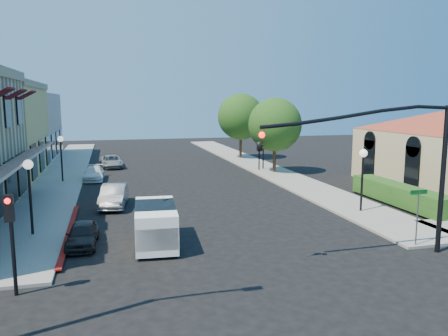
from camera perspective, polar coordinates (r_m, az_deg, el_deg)
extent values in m
plane|color=black|center=(15.18, 5.72, -15.25)|extent=(120.00, 120.00, 0.00)
cube|color=gray|center=(40.61, -20.01, -0.47)|extent=(3.50, 50.00, 0.12)
cube|color=gray|center=(42.68, 4.07, 0.45)|extent=(3.50, 50.00, 0.12)
cube|color=maroon|center=(21.94, -19.51, -8.10)|extent=(0.25, 10.00, 0.06)
cube|color=#561416|center=(24.62, -25.59, 0.60)|extent=(1.75, 17.00, 0.67)
cube|color=#450D14|center=(24.30, -27.04, 8.70)|extent=(1.02, 1.50, 0.60)
cube|color=#450D14|center=(27.63, -25.56, 8.68)|extent=(1.02, 1.50, 0.60)
cube|color=#450D14|center=(30.98, -24.40, 8.66)|extent=(1.02, 1.50, 0.60)
cube|color=black|center=(27.61, -26.10, -1.69)|extent=(0.12, 2.60, 2.60)
cube|color=black|center=(30.91, -24.90, -0.59)|extent=(0.12, 2.60, 2.60)
cube|color=beige|center=(52.12, -26.57, 4.85)|extent=(10.00, 12.00, 7.00)
cube|color=black|center=(31.52, 23.35, 0.03)|extent=(0.12, 1.40, 2.80)
cube|color=black|center=(35.54, 18.40, 1.20)|extent=(0.12, 1.40, 2.80)
cube|color=#214E16|center=(28.23, 21.85, -4.53)|extent=(1.40, 8.00, 1.10)
cylinder|color=#332214|center=(37.91, 6.59, 0.89)|extent=(0.28, 0.28, 2.10)
sphere|color=#214E16|center=(37.62, 6.67, 5.65)|extent=(4.56, 4.56, 4.56)
cylinder|color=#332214|center=(47.29, 2.18, 2.59)|extent=(0.28, 0.28, 2.27)
sphere|color=#214E16|center=(47.05, 2.21, 6.72)|extent=(4.94, 4.94, 4.94)
cylinder|color=black|center=(19.66, 26.63, -1.46)|extent=(0.20, 0.20, 6.00)
cylinder|color=black|center=(17.07, 17.29, 6.46)|extent=(7.80, 0.14, 0.14)
imported|color=black|center=(15.42, 4.73, 3.27)|extent=(0.20, 0.16, 1.00)
sphere|color=#FF0C0C|center=(15.23, 4.97, 4.33)|extent=(0.22, 0.22, 0.22)
cylinder|color=black|center=(15.50, -25.83, -9.65)|extent=(0.12, 0.12, 3.00)
cube|color=black|center=(15.00, -26.29, -4.73)|extent=(0.28, 0.22, 0.85)
sphere|color=#FF0C0C|center=(14.83, -26.45, -3.89)|extent=(0.18, 0.18, 0.18)
cylinder|color=#595B5E|center=(20.22, 23.91, -6.10)|extent=(0.06, 0.06, 2.50)
cube|color=#0C591E|center=(19.97, 24.12, -2.90)|extent=(0.80, 0.04, 0.18)
cylinder|color=black|center=(21.75, -23.94, -4.14)|extent=(0.12, 0.12, 3.20)
sphere|color=white|center=(21.45, -24.22, 0.42)|extent=(0.44, 0.44, 0.44)
cylinder|color=black|center=(35.44, -20.44, 0.76)|extent=(0.12, 0.12, 3.20)
sphere|color=white|center=(35.26, -20.59, 3.57)|extent=(0.44, 0.44, 0.44)
cylinder|color=black|center=(25.31, 17.56, -2.08)|extent=(0.12, 0.12, 3.20)
sphere|color=white|center=(25.06, 17.75, 1.86)|extent=(0.44, 0.44, 0.44)
cylinder|color=black|center=(39.60, 5.15, 2.05)|extent=(0.12, 0.12, 3.20)
sphere|color=white|center=(39.43, 5.18, 4.57)|extent=(0.44, 0.44, 0.44)
cube|color=white|center=(19.12, -8.91, -7.24)|extent=(1.97, 4.03, 1.60)
cube|color=white|center=(17.53, -8.73, -9.02)|extent=(1.68, 0.65, 0.89)
cube|color=black|center=(17.70, -8.80, -7.35)|extent=(1.51, 0.20, 0.80)
cube|color=black|center=(19.28, -8.96, -5.88)|extent=(1.87, 2.43, 0.80)
cylinder|color=black|center=(18.04, -11.17, -10.42)|extent=(0.26, 0.60, 0.59)
cylinder|color=black|center=(20.58, -11.11, -8.01)|extent=(0.26, 0.60, 0.59)
cylinder|color=black|center=(18.07, -6.30, -10.27)|extent=(0.26, 0.60, 0.59)
cylinder|color=black|center=(20.61, -6.86, -7.88)|extent=(0.26, 0.60, 0.59)
imported|color=black|center=(19.83, -18.01, -8.23)|extent=(1.42, 3.15, 1.05)
imported|color=gray|center=(26.55, -14.20, -3.54)|extent=(1.87, 4.09, 1.30)
imported|color=white|center=(35.89, -16.63, -0.68)|extent=(1.65, 3.75, 1.07)
imported|color=#989A9C|center=(42.33, -14.48, 0.83)|extent=(2.17, 4.25, 1.15)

